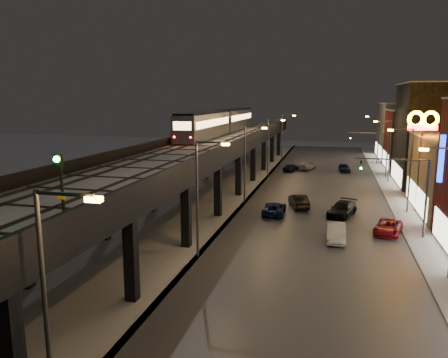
# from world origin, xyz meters

# --- Properties ---
(ground) EXTENTS (220.00, 220.00, 0.00)m
(ground) POSITION_xyz_m (0.00, 0.00, 0.00)
(ground) COLOR silver
(road_surface) EXTENTS (17.00, 120.00, 0.06)m
(road_surface) POSITION_xyz_m (7.50, 35.00, 0.03)
(road_surface) COLOR #46474D
(road_surface) RESTS_ON ground
(sidewalk_right) EXTENTS (4.00, 120.00, 0.14)m
(sidewalk_right) POSITION_xyz_m (17.50, 35.00, 0.07)
(sidewalk_right) COLOR #9FA1A8
(sidewalk_right) RESTS_ON ground
(under_viaduct_pavement) EXTENTS (11.00, 120.00, 0.06)m
(under_viaduct_pavement) POSITION_xyz_m (-6.00, 35.00, 0.03)
(under_viaduct_pavement) COLOR #9FA1A8
(under_viaduct_pavement) RESTS_ON ground
(elevated_viaduct) EXTENTS (9.00, 100.00, 6.30)m
(elevated_viaduct) POSITION_xyz_m (-6.00, 31.84, 5.62)
(elevated_viaduct) COLOR black
(elevated_viaduct) RESTS_ON ground
(viaduct_trackbed) EXTENTS (8.40, 100.00, 0.32)m
(viaduct_trackbed) POSITION_xyz_m (-6.01, 31.97, 6.39)
(viaduct_trackbed) COLOR #B2B7C1
(viaduct_trackbed) RESTS_ON elevated_viaduct
(viaduct_parapet_streetside) EXTENTS (0.30, 100.00, 1.10)m
(viaduct_parapet_streetside) POSITION_xyz_m (-1.65, 32.00, 6.85)
(viaduct_parapet_streetside) COLOR black
(viaduct_parapet_streetside) RESTS_ON elevated_viaduct
(viaduct_parapet_far) EXTENTS (0.30, 100.00, 1.10)m
(viaduct_parapet_far) POSITION_xyz_m (-10.35, 32.00, 6.85)
(viaduct_parapet_far) COLOR black
(viaduct_parapet_far) RESTS_ON elevated_viaduct
(building_d) EXTENTS (12.20, 13.20, 14.16)m
(building_d) POSITION_xyz_m (23.99, 48.00, 7.08)
(building_d) COLOR black
(building_d) RESTS_ON ground
(building_e) EXTENTS (12.20, 12.20, 10.16)m
(building_e) POSITION_xyz_m (23.99, 62.00, 5.08)
(building_e) COLOR #5B1A11
(building_e) RESTS_ON ground
(building_f) EXTENTS (12.20, 16.20, 11.16)m
(building_f) POSITION_xyz_m (23.99, 76.00, 5.58)
(building_f) COLOR #555556
(building_f) RESTS_ON ground
(streetlight_left_0) EXTENTS (2.57, 0.28, 9.00)m
(streetlight_left_0) POSITION_xyz_m (-0.43, -5.00, 5.24)
(streetlight_left_0) COLOR #38383A
(streetlight_left_0) RESTS_ON ground
(streetlight_left_1) EXTENTS (2.57, 0.28, 9.00)m
(streetlight_left_1) POSITION_xyz_m (-0.43, 13.00, 5.24)
(streetlight_left_1) COLOR #38383A
(streetlight_left_1) RESTS_ON ground
(streetlight_left_2) EXTENTS (2.57, 0.28, 9.00)m
(streetlight_left_2) POSITION_xyz_m (-0.43, 31.00, 5.24)
(streetlight_left_2) COLOR #38383A
(streetlight_left_2) RESTS_ON ground
(streetlight_right_2) EXTENTS (2.56, 0.28, 9.00)m
(streetlight_right_2) POSITION_xyz_m (16.73, 31.00, 5.24)
(streetlight_right_2) COLOR #38383A
(streetlight_right_2) RESTS_ON ground
(streetlight_left_3) EXTENTS (2.57, 0.28, 9.00)m
(streetlight_left_3) POSITION_xyz_m (-0.43, 49.00, 5.24)
(streetlight_left_3) COLOR #38383A
(streetlight_left_3) RESTS_ON ground
(streetlight_right_3) EXTENTS (2.56, 0.28, 9.00)m
(streetlight_right_3) POSITION_xyz_m (16.73, 49.00, 5.24)
(streetlight_right_3) COLOR #38383A
(streetlight_right_3) RESTS_ON ground
(streetlight_left_4) EXTENTS (2.57, 0.28, 9.00)m
(streetlight_left_4) POSITION_xyz_m (-0.43, 67.00, 5.24)
(streetlight_left_4) COLOR #38383A
(streetlight_left_4) RESTS_ON ground
(streetlight_right_4) EXTENTS (2.56, 0.28, 9.00)m
(streetlight_right_4) POSITION_xyz_m (16.73, 67.00, 5.24)
(streetlight_right_4) COLOR #38383A
(streetlight_right_4) RESTS_ON ground
(traffic_light_rig_a) EXTENTS (6.10, 0.34, 7.00)m
(traffic_light_rig_a) POSITION_xyz_m (15.84, 22.00, 4.50)
(traffic_light_rig_a) COLOR #38383A
(traffic_light_rig_a) RESTS_ON ground
(traffic_light_rig_b) EXTENTS (6.10, 0.34, 7.00)m
(traffic_light_rig_b) POSITION_xyz_m (15.84, 52.00, 4.50)
(traffic_light_rig_b) COLOR #38383A
(traffic_light_rig_b) RESTS_ON ground
(subway_train) EXTENTS (3.04, 36.84, 3.64)m
(subway_train) POSITION_xyz_m (-8.50, 50.14, 8.43)
(subway_train) COLOR gray
(subway_train) RESTS_ON viaduct_trackbed
(rail_signal) EXTENTS (0.36, 0.44, 3.12)m
(rail_signal) POSITION_xyz_m (-2.10, -1.60, 8.84)
(rail_signal) COLOR black
(rail_signal) RESTS_ON viaduct_trackbed
(car_near_white) EXTENTS (2.78, 4.79, 1.49)m
(car_near_white) POSITION_xyz_m (5.59, 30.39, 0.75)
(car_near_white) COLOR black
(car_near_white) RESTS_ON ground
(car_mid_silver) EXTENTS (2.22, 4.69, 1.29)m
(car_mid_silver) POSITION_xyz_m (3.36, 26.73, 0.65)
(car_mid_silver) COLOR #0B1339
(car_mid_silver) RESTS_ON ground
(car_mid_dark) EXTENTS (3.09, 4.89, 1.32)m
(car_mid_dark) POSITION_xyz_m (4.85, 57.40, 0.66)
(car_mid_dark) COLOR gray
(car_mid_dark) RESTS_ON ground
(car_far_white) EXTENTS (2.62, 4.16, 1.32)m
(car_far_white) POSITION_xyz_m (2.33, 54.83, 0.66)
(car_far_white) COLOR black
(car_far_white) RESTS_ON ground
(car_onc_silver) EXTENTS (1.61, 4.44, 1.46)m
(car_onc_silver) POSITION_xyz_m (9.63, 19.51, 0.73)
(car_onc_silver) COLOR silver
(car_onc_silver) RESTS_ON ground
(car_onc_dark) EXTENTS (3.14, 4.87, 1.25)m
(car_onc_dark) POSITION_xyz_m (14.17, 22.62, 0.62)
(car_onc_dark) COLOR maroon
(car_onc_dark) RESTS_ON ground
(car_onc_white) EXTENTS (3.49, 5.47, 1.48)m
(car_onc_white) POSITION_xyz_m (10.24, 27.78, 0.74)
(car_onc_white) COLOR black
(car_onc_white) RESTS_ON ground
(car_onc_red) EXTENTS (2.12, 4.15, 1.35)m
(car_onc_red) POSITION_xyz_m (10.98, 56.54, 0.68)
(car_onc_red) COLOR black
(car_onc_red) RESTS_ON ground
(sign_mcdonalds) EXTENTS (3.21, 0.78, 10.80)m
(sign_mcdonalds) POSITION_xyz_m (18.00, 31.75, 8.90)
(sign_mcdonalds) COLOR #38383A
(sign_mcdonalds) RESTS_ON ground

